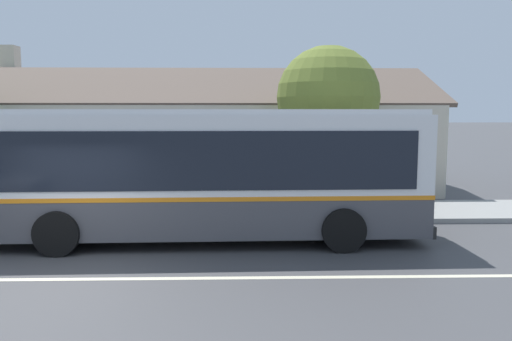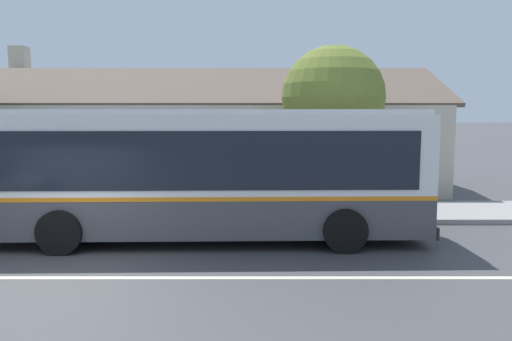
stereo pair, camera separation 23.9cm
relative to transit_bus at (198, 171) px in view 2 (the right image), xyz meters
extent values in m
plane|color=#424244|center=(-2.42, -2.90, -1.72)|extent=(300.00, 300.00, 0.00)
cube|color=gray|center=(-2.42, 3.10, -1.64)|extent=(60.00, 3.00, 0.15)
cube|color=beige|center=(-2.42, -2.90, -1.71)|extent=(60.00, 0.16, 0.01)
cube|color=beige|center=(-3.00, 9.97, -0.02)|extent=(22.91, 8.64, 3.38)
cube|color=brown|center=(-3.00, 7.81, 2.47)|extent=(23.51, 4.37, 1.75)
cube|color=brown|center=(-3.00, 12.13, 2.47)|extent=(23.51, 4.37, 1.75)
cube|color=beige|center=(-9.30, 10.83, 3.76)|extent=(0.70, 0.70, 1.20)
cube|color=black|center=(-5.67, 5.62, 0.14)|extent=(1.10, 0.06, 1.30)
cube|color=black|center=(-0.33, 5.62, 0.14)|extent=(1.10, 0.06, 1.30)
cube|color=black|center=(5.02, 5.62, 0.14)|extent=(1.10, 0.06, 1.30)
cube|color=#4C3323|center=(0.44, 5.62, -0.67)|extent=(1.00, 0.06, 2.10)
cube|color=#47474C|center=(-0.02, 0.00, -0.99)|extent=(10.86, 2.75, 0.90)
cube|color=orange|center=(-0.02, 0.00, -0.49)|extent=(10.88, 2.78, 0.10)
cube|color=white|center=(-0.02, 0.00, 0.46)|extent=(10.86, 2.75, 1.80)
cube|color=white|center=(-0.02, 0.00, 1.42)|extent=(10.64, 2.62, 0.12)
cube|color=black|center=(-0.05, 1.26, 0.36)|extent=(9.94, 0.26, 1.30)
cube|color=black|center=(0.01, -1.27, 0.36)|extent=(9.94, 0.26, 1.30)
cube|color=black|center=(5.40, 0.13, 0.36)|extent=(0.09, 2.20, 1.30)
cube|color=black|center=(5.40, 0.13, 1.22)|extent=(0.08, 1.75, 0.24)
cube|color=black|center=(5.42, 0.13, -1.32)|extent=(0.14, 2.50, 0.28)
cube|color=#192D99|center=(-1.40, 1.24, -0.99)|extent=(3.03, 0.10, 0.63)
cube|color=black|center=(4.17, 1.37, -0.22)|extent=(0.90, 0.05, 2.45)
cylinder|color=black|center=(3.30, 1.33, -1.22)|extent=(1.01, 0.30, 1.00)
cylinder|color=black|center=(3.36, -1.17, -1.22)|extent=(1.01, 0.30, 1.00)
cylinder|color=black|center=(-3.02, 1.18, -1.22)|extent=(1.01, 0.30, 1.00)
cylinder|color=black|center=(-2.96, -1.32, -1.22)|extent=(1.01, 0.30, 1.00)
cube|color=black|center=(-6.47, 3.18, -1.34)|extent=(0.08, 0.43, 0.45)
cylinder|color=#4C3828|center=(3.87, 4.27, -0.45)|extent=(0.35, 0.35, 2.53)
sphere|color=olive|center=(3.87, 4.27, 1.90)|extent=(3.34, 3.34, 3.34)
camera|label=1|loc=(1.13, -12.06, 1.40)|focal=35.00mm
camera|label=2|loc=(1.37, -12.06, 1.40)|focal=35.00mm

